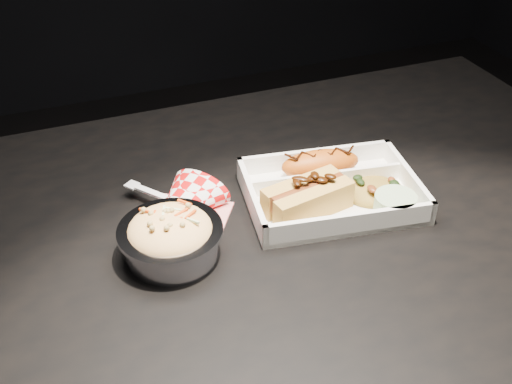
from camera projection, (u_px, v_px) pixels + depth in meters
dining_table at (280, 269)px, 0.97m from camera, size 1.20×0.80×0.75m
food_tray at (331, 194)px, 0.96m from camera, size 0.27×0.22×0.04m
fried_pastry at (320, 164)px, 0.99m from camera, size 0.13×0.07×0.04m
hotdog at (307, 195)px, 0.91m from camera, size 0.13×0.08×0.06m
fried_rice_mound at (375, 186)px, 0.95m from camera, size 0.10×0.09×0.03m
cupcake_liner at (395, 205)px, 0.91m from camera, size 0.06×0.06×0.03m
foil_coleslaw_cup at (171, 236)px, 0.84m from camera, size 0.14×0.14×0.07m
napkin_fork at (181, 206)px, 0.92m from camera, size 0.15×0.16×0.10m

